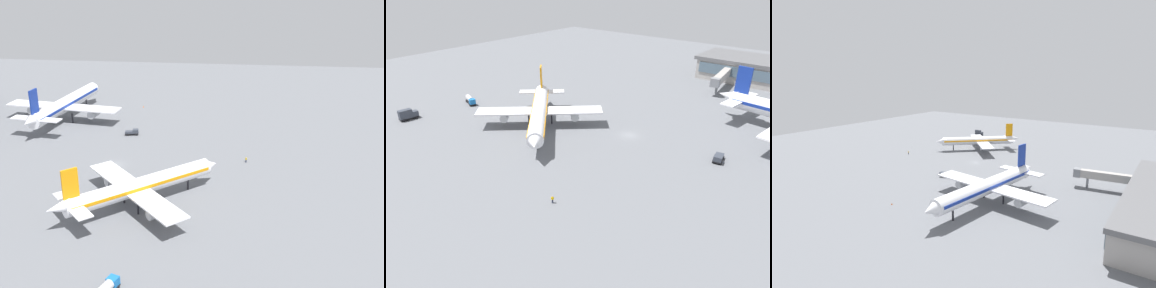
# 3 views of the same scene
# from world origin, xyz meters

# --- Properties ---
(ground) EXTENTS (288.00, 288.00, 0.00)m
(ground) POSITION_xyz_m (0.00, 0.00, 0.00)
(ground) COLOR slate
(airplane_at_gate) EXTENTS (34.97, 36.84, 13.92)m
(airplane_at_gate) POSITION_xyz_m (23.04, 12.09, 5.06)
(airplane_at_gate) COLOR white
(airplane_at_gate) RESTS_ON ground
(pushback_tractor) EXTENTS (2.87, 4.67, 1.90)m
(pushback_tractor) POSITION_xyz_m (-24.58, -1.17, 0.97)
(pushback_tractor) COLOR black
(pushback_tractor) RESTS_ON ground
(fuel_truck) EXTENTS (6.57, 3.88, 2.50)m
(fuel_truck) POSITION_xyz_m (55.80, 13.18, 1.39)
(fuel_truck) COLOR black
(fuel_truck) RESTS_ON ground
(catering_truck) EXTENTS (2.70, 5.77, 3.30)m
(catering_truck) POSITION_xyz_m (58.41, 33.96, 1.70)
(catering_truck) COLOR black
(catering_truck) RESTS_ON ground
(ground_crew_worker) EXTENTS (0.54, 0.54, 1.67)m
(ground_crew_worker) POSITION_xyz_m (-5.71, 36.90, 0.85)
(ground_crew_worker) COLOR #1E2338
(ground_crew_worker) RESTS_ON ground
(jet_bridge) EXTENTS (5.27, 20.81, 6.74)m
(jet_bridge) POSITION_xyz_m (-4.10, -56.54, 5.14)
(jet_bridge) COLOR #9E9993
(jet_bridge) RESTS_ON ground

